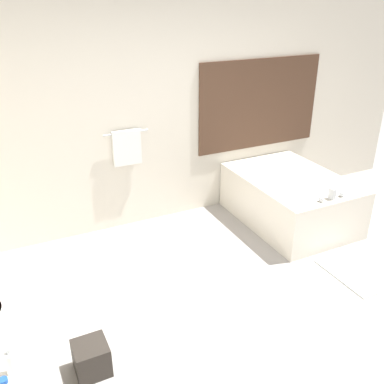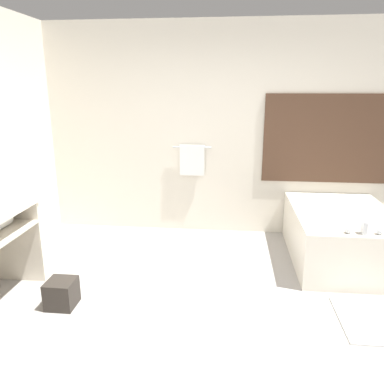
% 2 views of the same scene
% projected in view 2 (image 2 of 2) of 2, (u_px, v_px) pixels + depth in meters
% --- Properties ---
extents(ground_plane, '(16.00, 16.00, 0.00)m').
position_uv_depth(ground_plane, '(201.00, 329.00, 3.04)').
color(ground_plane, '#A8A39E').
rests_on(ground_plane, ground).
extents(wall_back_with_blinds, '(7.40, 0.13, 2.70)m').
position_uv_depth(wall_back_with_blinds, '(220.00, 132.00, 4.81)').
color(wall_back_with_blinds, silver).
rests_on(wall_back_with_blinds, ground_plane).
extents(bathtub, '(1.07, 1.51, 0.69)m').
position_uv_depth(bathtub, '(341.00, 233.00, 4.19)').
color(bathtub, silver).
rests_on(bathtub, ground_plane).
extents(waste_bin, '(0.25, 0.25, 0.25)m').
position_uv_depth(waste_bin, '(62.00, 293.00, 3.33)').
color(waste_bin, '#2D2823').
rests_on(waste_bin, ground_plane).
extents(bath_mat, '(0.59, 0.68, 0.02)m').
position_uv_depth(bath_mat, '(375.00, 320.00, 3.14)').
color(bath_mat, white).
rests_on(bath_mat, ground_plane).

